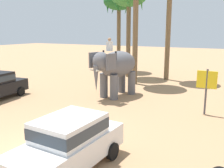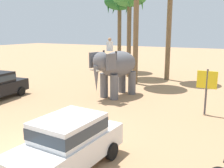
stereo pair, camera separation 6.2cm
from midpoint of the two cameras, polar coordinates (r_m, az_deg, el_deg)
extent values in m
plane|color=tan|center=(10.02, -15.16, -14.01)|extent=(120.00, 120.00, 0.00)
cube|color=white|center=(8.26, -9.78, -14.34)|extent=(1.84, 4.16, 0.76)
cube|color=white|center=(8.05, -9.49, -9.61)|extent=(1.63, 2.15, 0.64)
cube|color=#2D3842|center=(8.05, -9.49, -9.61)|extent=(1.65, 2.17, 0.35)
cylinder|color=black|center=(8.90, 0.15, -14.86)|extent=(0.20, 0.61, 0.60)
cylinder|color=black|center=(9.80, -8.64, -12.40)|extent=(0.20, 0.61, 0.60)
cylinder|color=black|center=(19.34, -23.36, -1.05)|extent=(0.25, 0.62, 0.60)
cylinder|color=black|center=(18.18, -19.59, -1.54)|extent=(0.25, 0.62, 0.60)
ellipsoid|color=slate|center=(16.80, 1.56, 4.53)|extent=(2.24, 3.37, 1.70)
cylinder|color=slate|center=(16.05, 0.60, -0.72)|extent=(0.52, 0.52, 1.60)
cylinder|color=slate|center=(16.63, -1.69, -0.28)|extent=(0.52, 0.52, 1.60)
cylinder|color=slate|center=(17.47, 4.60, 0.28)|extent=(0.52, 0.52, 1.60)
cylinder|color=slate|center=(18.00, 2.36, 0.66)|extent=(0.52, 0.52, 1.60)
ellipsoid|color=slate|center=(15.56, -2.30, 5.03)|extent=(1.29, 1.22, 1.20)
cube|color=slate|center=(15.14, -0.07, 5.04)|extent=(0.29, 0.81, 0.96)
cube|color=slate|center=(16.12, -3.92, 5.44)|extent=(0.29, 0.81, 0.96)
cone|color=slate|center=(15.39, -3.43, 1.18)|extent=(0.43, 0.43, 1.60)
cone|color=beige|center=(15.16, -2.62, 2.94)|extent=(0.24, 0.58, 0.21)
cone|color=beige|center=(15.52, -4.01, 3.14)|extent=(0.24, 0.58, 0.21)
cube|color=white|center=(16.04, -0.40, 8.49)|extent=(0.38, 0.31, 0.60)
sphere|color=#A87A56|center=(16.02, -0.40, 9.99)|extent=(0.22, 0.22, 0.22)
cylinder|color=#333338|center=(15.74, 1.02, 6.41)|extent=(0.12, 0.12, 0.55)
cylinder|color=#333338|center=(16.43, -1.75, 6.64)|extent=(0.12, 0.12, 0.55)
cylinder|color=brown|center=(27.57, 1.73, 10.31)|extent=(0.41, 0.41, 7.09)
ellipsoid|color=#1E5B28|center=(27.72, 1.79, 18.07)|extent=(3.20, 3.20, 1.80)
cone|color=#1E5B28|center=(27.14, 4.14, 17.11)|extent=(0.40, 0.92, 1.64)
cone|color=#1E5B28|center=(28.52, 3.57, 16.87)|extent=(0.91, 0.57, 1.67)
cone|color=#1E5B28|center=(28.74, 0.65, 16.85)|extent=(0.73, 0.83, 1.69)
cone|color=#1E5B28|center=(27.51, -0.81, 17.07)|extent=(0.73, 0.83, 1.69)
cone|color=#1E5B28|center=(26.49, 1.34, 17.27)|extent=(0.91, 0.57, 1.67)
cylinder|color=brown|center=(22.91, 12.74, 12.17)|extent=(0.43, 0.43, 9.05)
cylinder|color=brown|center=(23.98, 3.91, 10.08)|extent=(0.41, 0.41, 7.11)
cone|color=#337A38|center=(23.61, 6.79, 17.91)|extent=(0.40, 0.92, 1.64)
cone|color=#337A38|center=(24.98, 5.99, 17.59)|extent=(0.91, 0.57, 1.67)
cone|color=#337A38|center=(25.15, 2.63, 17.60)|extent=(0.73, 0.83, 1.69)
cone|color=#337A38|center=(23.90, 1.05, 17.91)|extent=(0.73, 0.83, 1.69)
cone|color=#337A38|center=(22.91, 3.64, 18.15)|extent=(0.91, 0.57, 1.67)
cylinder|color=brown|center=(20.72, 5.46, 11.58)|extent=(0.42, 0.42, 8.41)
cylinder|color=#4C4C51|center=(13.98, 20.49, -1.71)|extent=(0.10, 0.10, 2.40)
cube|color=yellow|center=(13.85, 20.69, 0.90)|extent=(1.00, 0.08, 0.90)
camera|label=1|loc=(0.03, -89.86, 0.03)|focal=40.72mm
camera|label=2|loc=(0.03, 90.14, -0.03)|focal=40.72mm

